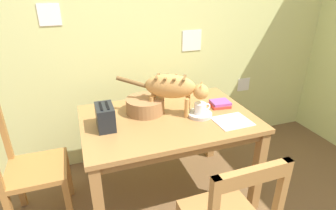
% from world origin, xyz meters
% --- Properties ---
extents(wall_rear, '(4.81, 0.11, 2.50)m').
position_xyz_m(wall_rear, '(0.00, 1.86, 1.25)').
color(wall_rear, '#D0D181').
rests_on(wall_rear, ground_plane).
extents(dining_table, '(1.31, 0.88, 0.75)m').
position_xyz_m(dining_table, '(0.06, 1.12, 0.66)').
color(dining_table, '#9F6E3B').
rests_on(dining_table, ground_plane).
extents(cat, '(0.64, 0.38, 0.33)m').
position_xyz_m(cat, '(0.11, 1.15, 0.97)').
color(cat, '#CA8D49').
rests_on(cat, dining_table).
extents(saucer_bowl, '(0.19, 0.19, 0.03)m').
position_xyz_m(saucer_bowl, '(0.30, 1.05, 0.76)').
color(saucer_bowl, '#BEB5AA').
rests_on(saucer_bowl, dining_table).
extents(coffee_mug, '(0.13, 0.09, 0.08)m').
position_xyz_m(coffee_mug, '(0.30, 1.05, 0.82)').
color(coffee_mug, white).
rests_on(coffee_mug, saucer_bowl).
extents(magazine, '(0.26, 0.23, 0.01)m').
position_xyz_m(magazine, '(0.49, 0.88, 0.75)').
color(magazine, silver).
rests_on(magazine, dining_table).
extents(book_stack, '(0.17, 0.15, 0.04)m').
position_xyz_m(book_stack, '(0.54, 1.16, 0.77)').
color(book_stack, red).
rests_on(book_stack, dining_table).
extents(wicker_basket, '(0.30, 0.30, 0.12)m').
position_xyz_m(wicker_basket, '(-0.08, 1.25, 0.81)').
color(wicker_basket, '#97693F').
rests_on(wicker_basket, dining_table).
extents(toaster, '(0.12, 0.20, 0.18)m').
position_xyz_m(toaster, '(-0.41, 1.10, 0.84)').
color(toaster, black).
rests_on(toaster, dining_table).
extents(wooden_chair_near, '(0.42, 0.42, 0.95)m').
position_xyz_m(wooden_chair_near, '(-0.98, 1.19, 0.47)').
color(wooden_chair_near, '#A36D34').
rests_on(wooden_chair_near, ground_plane).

